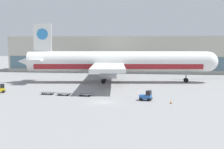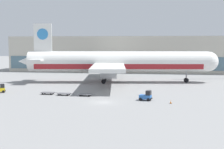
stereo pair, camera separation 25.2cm
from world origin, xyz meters
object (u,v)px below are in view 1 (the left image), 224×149
at_px(airplane_main, 115,62).
at_px(baggage_dolly_lead, 48,93).
at_px(baggage_tug_mid, 146,96).
at_px(baggage_dolly_third, 85,94).
at_px(baggage_tug_foreground, 0,89).
at_px(traffic_cone_near, 171,102).
at_px(baggage_dolly_second, 64,94).

height_order(airplane_main, baggage_dolly_lead, airplane_main).
distance_m(airplane_main, baggage_tug_mid, 29.94).
xyz_separation_m(baggage_tug_mid, baggage_dolly_third, (-13.15, 3.24, -0.49)).
bearing_deg(baggage_dolly_lead, baggage_tug_foreground, 179.00).
bearing_deg(baggage_tug_foreground, traffic_cone_near, -42.41).
bearing_deg(baggage_tug_foreground, baggage_tug_mid, -39.63).
distance_m(baggage_tug_mid, traffic_cone_near, 5.43).
xyz_separation_m(airplane_main, baggage_dolly_second, (-8.15, -24.30, -5.45)).
bearing_deg(baggage_dolly_second, baggage_tug_mid, -8.15).
height_order(airplane_main, baggage_tug_mid, airplane_main).
relative_size(airplane_main, traffic_cone_near, 80.98).
distance_m(airplane_main, baggage_dolly_third, 25.41).
xyz_separation_m(baggage_tug_foreground, baggage_dolly_second, (15.69, -1.54, -0.49)).
bearing_deg(traffic_cone_near, baggage_dolly_lead, 165.49).
xyz_separation_m(baggage_dolly_lead, baggage_dolly_second, (3.96, -0.73, 0.00)).
height_order(baggage_tug_foreground, traffic_cone_near, baggage_tug_foreground).
bearing_deg(baggage_dolly_lead, airplane_main, 65.78).
relative_size(baggage_dolly_second, baggage_dolly_third, 1.00).
bearing_deg(baggage_dolly_second, airplane_main, 74.44).
bearing_deg(airplane_main, baggage_tug_foreground, -143.90).
xyz_separation_m(airplane_main, traffic_cone_near, (14.56, -30.47, -5.49)).
bearing_deg(baggage_dolly_second, baggage_dolly_lead, 172.52).
height_order(baggage_tug_mid, baggage_dolly_third, baggage_tug_mid).
xyz_separation_m(baggage_tug_mid, baggage_dolly_lead, (-21.95, 4.26, -0.49)).
height_order(baggage_dolly_lead, baggage_dolly_second, same).
height_order(airplane_main, baggage_dolly_second, airplane_main).
bearing_deg(baggage_dolly_third, baggage_tug_mid, -10.86).
height_order(baggage_dolly_second, traffic_cone_near, traffic_cone_near).
bearing_deg(airplane_main, baggage_dolly_second, -116.10).
relative_size(baggage_tug_mid, baggage_dolly_third, 0.72).
distance_m(baggage_tug_foreground, baggage_tug_mid, 34.06).
bearing_deg(baggage_dolly_second, baggage_dolly_third, -0.55).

